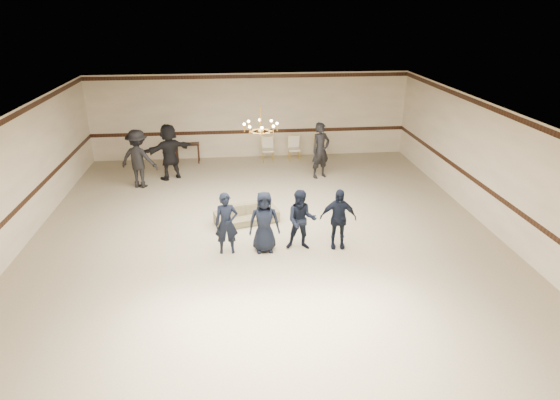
{
  "coord_description": "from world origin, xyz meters",
  "views": [
    {
      "loc": [
        -0.76,
        -10.97,
        5.65
      ],
      "look_at": [
        0.34,
        -0.5,
        1.25
      ],
      "focal_mm": 30.61,
      "sensor_mm": 36.0,
      "label": 1
    }
  ],
  "objects_px": {
    "adult_mid": "(169,152)",
    "banquet_chair_left": "(268,150)",
    "boy_d": "(338,219)",
    "boy_b": "(264,222)",
    "console_table": "(188,153)",
    "settee": "(246,214)",
    "banquet_chair_right": "(320,148)",
    "boy_c": "(301,220)",
    "adult_left": "(138,159)",
    "chandelier": "(261,119)",
    "boy_a": "(226,224)",
    "banquet_chair_mid": "(294,149)",
    "adult_right": "(321,150)"
  },
  "relations": [
    {
      "from": "boy_d",
      "to": "banquet_chair_mid",
      "type": "xyz_separation_m",
      "value": [
        -0.14,
        6.93,
        -0.3
      ]
    },
    {
      "from": "chandelier",
      "to": "boy_b",
      "type": "xyz_separation_m",
      "value": [
        -0.06,
        -1.66,
        -2.11
      ]
    },
    {
      "from": "boy_b",
      "to": "banquet_chair_right",
      "type": "distance_m",
      "value": 7.43
    },
    {
      "from": "boy_d",
      "to": "banquet_chair_left",
      "type": "bearing_deg",
      "value": 105.39
    },
    {
      "from": "chandelier",
      "to": "boy_a",
      "type": "relative_size",
      "value": 0.62
    },
    {
      "from": "boy_b",
      "to": "banquet_chair_right",
      "type": "bearing_deg",
      "value": 67.87
    },
    {
      "from": "boy_b",
      "to": "console_table",
      "type": "xyz_separation_m",
      "value": [
        -2.34,
        7.13,
        -0.39
      ]
    },
    {
      "from": "adult_mid",
      "to": "banquet_chair_left",
      "type": "height_order",
      "value": "adult_mid"
    },
    {
      "from": "adult_mid",
      "to": "banquet_chair_mid",
      "type": "height_order",
      "value": "adult_mid"
    },
    {
      "from": "adult_mid",
      "to": "adult_right",
      "type": "xyz_separation_m",
      "value": [
        5.1,
        -0.4,
        0.0
      ]
    },
    {
      "from": "boy_a",
      "to": "adult_mid",
      "type": "relative_size",
      "value": 0.8
    },
    {
      "from": "adult_left",
      "to": "adult_mid",
      "type": "height_order",
      "value": "same"
    },
    {
      "from": "settee",
      "to": "console_table",
      "type": "height_order",
      "value": "console_table"
    },
    {
      "from": "settee",
      "to": "banquet_chair_right",
      "type": "relative_size",
      "value": 1.84
    },
    {
      "from": "boy_d",
      "to": "adult_right",
      "type": "distance_m",
      "value": 5.07
    },
    {
      "from": "chandelier",
      "to": "boy_a",
      "type": "distance_m",
      "value": 2.85
    },
    {
      "from": "boy_c",
      "to": "adult_left",
      "type": "xyz_separation_m",
      "value": [
        -4.6,
        4.75,
        0.19
      ]
    },
    {
      "from": "console_table",
      "to": "boy_a",
      "type": "bearing_deg",
      "value": -82.82
    },
    {
      "from": "settee",
      "to": "banquet_chair_left",
      "type": "xyz_separation_m",
      "value": [
        1.03,
        5.31,
        0.22
      ]
    },
    {
      "from": "adult_right",
      "to": "banquet_chair_right",
      "type": "xyz_separation_m",
      "value": [
        0.36,
        1.89,
        -0.49
      ]
    },
    {
      "from": "adult_right",
      "to": "adult_mid",
      "type": "bearing_deg",
      "value": 150.25
    },
    {
      "from": "settee",
      "to": "banquet_chair_left",
      "type": "distance_m",
      "value": 5.42
    },
    {
      "from": "banquet_chair_left",
      "to": "banquet_chair_right",
      "type": "relative_size",
      "value": 1.0
    },
    {
      "from": "boy_c",
      "to": "adult_left",
      "type": "relative_size",
      "value": 0.8
    },
    {
      "from": "adult_mid",
      "to": "banquet_chair_mid",
      "type": "bearing_deg",
      "value": 168.59
    },
    {
      "from": "boy_c",
      "to": "banquet_chair_left",
      "type": "height_order",
      "value": "boy_c"
    },
    {
      "from": "chandelier",
      "to": "banquet_chair_left",
      "type": "bearing_deg",
      "value": 83.55
    },
    {
      "from": "boy_b",
      "to": "console_table",
      "type": "bearing_deg",
      "value": 107.02
    },
    {
      "from": "boy_d",
      "to": "adult_mid",
      "type": "height_order",
      "value": "adult_mid"
    },
    {
      "from": "boy_a",
      "to": "adult_left",
      "type": "bearing_deg",
      "value": 119.1
    },
    {
      "from": "adult_left",
      "to": "boy_b",
      "type": "bearing_deg",
      "value": 146.04
    },
    {
      "from": "banquet_chair_left",
      "to": "boy_a",
      "type": "bearing_deg",
      "value": -99.23
    },
    {
      "from": "boy_d",
      "to": "console_table",
      "type": "height_order",
      "value": "boy_d"
    },
    {
      "from": "banquet_chair_mid",
      "to": "banquet_chair_right",
      "type": "height_order",
      "value": "same"
    },
    {
      "from": "boy_a",
      "to": "boy_b",
      "type": "height_order",
      "value": "same"
    },
    {
      "from": "banquet_chair_right",
      "to": "banquet_chair_mid",
      "type": "bearing_deg",
      "value": -178.57
    },
    {
      "from": "chandelier",
      "to": "boy_d",
      "type": "relative_size",
      "value": 0.62
    },
    {
      "from": "boy_c",
      "to": "adult_left",
      "type": "distance_m",
      "value": 6.61
    },
    {
      "from": "boy_b",
      "to": "adult_right",
      "type": "distance_m",
      "value": 5.55
    },
    {
      "from": "boy_a",
      "to": "boy_d",
      "type": "xyz_separation_m",
      "value": [
        2.7,
        0.0,
        0.0
      ]
    },
    {
      "from": "adult_mid",
      "to": "adult_right",
      "type": "distance_m",
      "value": 5.12
    },
    {
      "from": "adult_mid",
      "to": "adult_right",
      "type": "bearing_deg",
      "value": 145.64
    },
    {
      "from": "adult_left",
      "to": "banquet_chair_mid",
      "type": "bearing_deg",
      "value": -139.69
    },
    {
      "from": "banquet_chair_mid",
      "to": "banquet_chair_left",
      "type": "bearing_deg",
      "value": -176.84
    },
    {
      "from": "adult_right",
      "to": "banquet_chair_left",
      "type": "distance_m",
      "value": 2.55
    },
    {
      "from": "banquet_chair_mid",
      "to": "banquet_chair_right",
      "type": "relative_size",
      "value": 1.0
    },
    {
      "from": "adult_left",
      "to": "settee",
      "type": "bearing_deg",
      "value": 154.88
    },
    {
      "from": "boy_c",
      "to": "console_table",
      "type": "relative_size",
      "value": 1.72
    },
    {
      "from": "settee",
      "to": "adult_left",
      "type": "distance_m",
      "value": 4.62
    },
    {
      "from": "boy_d",
      "to": "adult_mid",
      "type": "relative_size",
      "value": 0.8
    }
  ]
}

